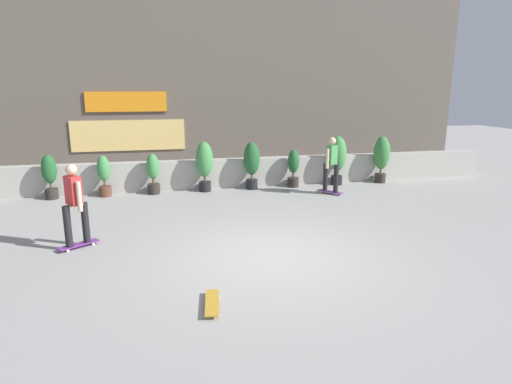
# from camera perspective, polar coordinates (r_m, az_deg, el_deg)

# --- Properties ---
(ground_plane) EXTENTS (48.00, 48.00, 0.00)m
(ground_plane) POSITION_cam_1_polar(r_m,az_deg,el_deg) (8.32, 2.24, -8.44)
(ground_plane) COLOR #9E9B96
(planter_wall) EXTENTS (18.00, 0.40, 0.90)m
(planter_wall) POSITION_cam_1_polar(r_m,az_deg,el_deg) (13.86, -4.00, 2.50)
(planter_wall) COLOR #B2ADA3
(planter_wall) RESTS_ON ground
(building_backdrop) EXTENTS (20.00, 2.08, 6.50)m
(building_backdrop) POSITION_cam_1_polar(r_m,az_deg,el_deg) (17.56, -6.17, 14.00)
(building_backdrop) COLOR #60564C
(building_backdrop) RESTS_ON ground
(potted_plant_0) EXTENTS (0.41, 0.41, 1.28)m
(potted_plant_0) POSITION_cam_1_polar(r_m,az_deg,el_deg) (13.59, -25.47, 2.08)
(potted_plant_0) COLOR #2D2823
(potted_plant_0) RESTS_ON ground
(potted_plant_1) EXTENTS (0.37, 0.37, 1.20)m
(potted_plant_1) POSITION_cam_1_polar(r_m,az_deg,el_deg) (13.34, -19.33, 2.13)
(potted_plant_1) COLOR brown
(potted_plant_1) RESTS_ON ground
(potted_plant_2) EXTENTS (0.37, 0.37, 1.21)m
(potted_plant_2) POSITION_cam_1_polar(r_m,az_deg,el_deg) (13.24, -13.37, 2.49)
(potted_plant_2) COLOR #2D2823
(potted_plant_2) RESTS_ON ground
(potted_plant_3) EXTENTS (0.52, 0.52, 1.52)m
(potted_plant_3) POSITION_cam_1_polar(r_m,az_deg,el_deg) (13.25, -6.80, 3.85)
(potted_plant_3) COLOR black
(potted_plant_3) RESTS_ON ground
(potted_plant_4) EXTENTS (0.50, 0.50, 1.47)m
(potted_plant_4) POSITION_cam_1_polar(r_m,az_deg,el_deg) (13.48, -0.58, 3.96)
(potted_plant_4) COLOR black
(potted_plant_4) RESTS_ON ground
(potted_plant_5) EXTENTS (0.36, 0.36, 1.20)m
(potted_plant_5) POSITION_cam_1_polar(r_m,az_deg,el_deg) (13.85, 4.93, 3.25)
(potted_plant_5) COLOR #2D2823
(potted_plant_5) RESTS_ON ground
(potted_plant_6) EXTENTS (0.55, 0.55, 1.58)m
(potted_plant_6) POSITION_cam_1_polar(r_m,az_deg,el_deg) (14.31, 10.66, 4.60)
(potted_plant_6) COLOR black
(potted_plant_6) RESTS_ON ground
(potted_plant_7) EXTENTS (0.53, 0.53, 1.54)m
(potted_plant_7) POSITION_cam_1_polar(r_m,az_deg,el_deg) (14.99, 16.15, 4.59)
(potted_plant_7) COLOR #2D2823
(potted_plant_7) RESTS_ON ground
(skater_far_right) EXTENTS (0.77, 0.62, 1.70)m
(skater_far_right) POSITION_cam_1_polar(r_m,az_deg,el_deg) (9.16, -22.73, -1.23)
(skater_far_right) COLOR #72338C
(skater_far_right) RESTS_ON ground
(skater_foreground) EXTENTS (0.65, 0.76, 1.70)m
(skater_foreground) POSITION_cam_1_polar(r_m,az_deg,el_deg) (13.02, 9.85, 3.80)
(skater_foreground) COLOR #72338C
(skater_foreground) RESTS_ON ground
(skateboard_near_camera) EXTENTS (0.30, 0.82, 0.08)m
(skateboard_near_camera) POSITION_cam_1_polar(r_m,az_deg,el_deg) (6.57, -5.79, -14.25)
(skateboard_near_camera) COLOR #BF8C26
(skateboard_near_camera) RESTS_ON ground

